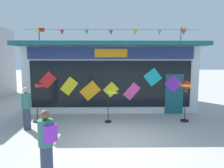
% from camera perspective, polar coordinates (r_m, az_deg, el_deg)
% --- Properties ---
extents(ground_plane, '(80.00, 80.00, 0.00)m').
position_cam_1_polar(ground_plane, '(7.57, 1.81, -14.87)').
color(ground_plane, '#ADAAA5').
extents(kite_shop_building, '(9.19, 5.32, 4.54)m').
position_cam_1_polar(kite_shop_building, '(12.76, -0.39, 2.57)').
color(kite_shop_building, silver).
rests_on(kite_shop_building, ground_plane).
extents(wind_spinner_far_left, '(0.75, 0.39, 1.70)m').
position_cam_1_polar(wind_spinner_far_left, '(9.87, -18.45, -3.29)').
color(wind_spinner_far_left, black).
rests_on(wind_spinner_far_left, ground_plane).
extents(wind_spinner_left, '(0.63, 0.32, 1.41)m').
position_cam_1_polar(wind_spinner_left, '(9.29, 0.06, -3.94)').
color(wind_spinner_left, black).
rests_on(wind_spinner_left, ground_plane).
extents(wind_spinner_center_left, '(0.41, 0.41, 1.82)m').
position_cam_1_polar(wind_spinner_center_left, '(9.89, 19.04, -1.19)').
color(wind_spinner_center_left, black).
rests_on(wind_spinner_center_left, ground_plane).
extents(person_near_camera, '(0.34, 0.34, 1.68)m').
position_cam_1_polar(person_near_camera, '(9.05, -21.81, -6.01)').
color(person_near_camera, '#333D56').
rests_on(person_near_camera, ground_plane).
extents(person_mid_plaza, '(0.46, 0.46, 1.68)m').
position_cam_1_polar(person_mid_plaza, '(5.22, -17.01, -15.14)').
color(person_mid_plaza, '#333D56').
rests_on(person_mid_plaza, ground_plane).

